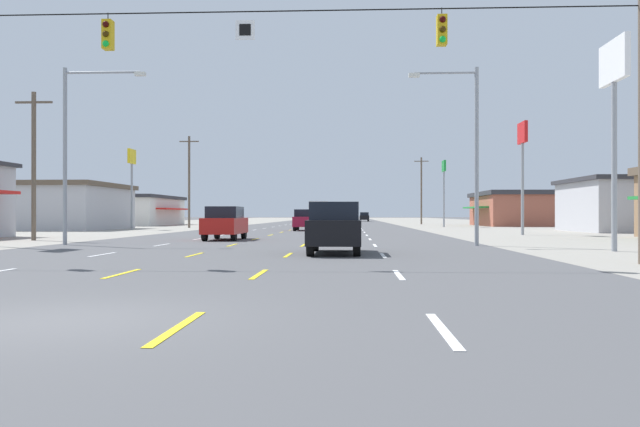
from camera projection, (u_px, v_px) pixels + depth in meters
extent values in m
plane|color=#4C4C4F|center=(316.00, 227.00, 74.92)|extent=(572.00, 572.00, 0.00)
cube|color=gray|center=(111.00, 227.00, 76.09)|extent=(28.00, 440.00, 0.01)
cube|color=gray|center=(527.00, 227.00, 73.74)|extent=(28.00, 440.00, 0.01)
cube|color=white|center=(103.00, 255.00, 23.72)|extent=(0.14, 2.60, 0.01)
cube|color=white|center=(162.00, 245.00, 31.21)|extent=(0.14, 2.60, 0.01)
cube|color=white|center=(198.00, 239.00, 38.71)|extent=(0.14, 2.60, 0.01)
cube|color=white|center=(223.00, 235.00, 46.20)|extent=(0.14, 2.60, 0.01)
cube|color=white|center=(241.00, 232.00, 53.69)|extent=(0.14, 2.60, 0.01)
cube|color=white|center=(254.00, 230.00, 61.18)|extent=(0.14, 2.60, 0.01)
cube|color=white|center=(265.00, 228.00, 68.67)|extent=(0.14, 2.60, 0.01)
cube|color=white|center=(273.00, 227.00, 76.16)|extent=(0.14, 2.60, 0.01)
cube|color=white|center=(280.00, 226.00, 83.66)|extent=(0.14, 2.60, 0.01)
cube|color=white|center=(286.00, 225.00, 91.15)|extent=(0.14, 2.60, 0.01)
cube|color=white|center=(291.00, 224.00, 98.64)|extent=(0.14, 2.60, 0.01)
cube|color=white|center=(295.00, 223.00, 106.13)|extent=(0.14, 2.60, 0.01)
cube|color=white|center=(298.00, 223.00, 113.62)|extent=(0.14, 2.60, 0.01)
cube|color=white|center=(302.00, 222.00, 121.11)|extent=(0.14, 2.60, 0.01)
cube|color=white|center=(304.00, 222.00, 128.60)|extent=(0.14, 2.60, 0.01)
cube|color=white|center=(307.00, 221.00, 136.10)|extent=(0.14, 2.60, 0.01)
cube|color=white|center=(309.00, 221.00, 143.59)|extent=(0.14, 2.60, 0.01)
cube|color=white|center=(311.00, 221.00, 151.08)|extent=(0.14, 2.60, 0.01)
cube|color=white|center=(313.00, 220.00, 158.57)|extent=(0.14, 2.60, 0.01)
cube|color=white|center=(315.00, 220.00, 166.06)|extent=(0.14, 2.60, 0.01)
cube|color=white|center=(316.00, 220.00, 173.55)|extent=(0.14, 2.60, 0.01)
cube|color=white|center=(318.00, 220.00, 181.05)|extent=(0.14, 2.60, 0.01)
cube|color=white|center=(319.00, 220.00, 188.54)|extent=(0.14, 2.60, 0.01)
cube|color=white|center=(320.00, 219.00, 196.03)|extent=(0.14, 2.60, 0.01)
cube|color=white|center=(321.00, 219.00, 203.52)|extent=(0.14, 2.60, 0.01)
cube|color=white|center=(322.00, 219.00, 211.01)|extent=(0.14, 2.60, 0.01)
cube|color=white|center=(323.00, 219.00, 218.50)|extent=(0.14, 2.60, 0.01)
cube|color=white|center=(324.00, 219.00, 225.99)|extent=(0.14, 2.60, 0.01)
cube|color=yellow|center=(122.00, 274.00, 16.07)|extent=(0.14, 2.60, 0.01)
cube|color=yellow|center=(195.00, 255.00, 23.56)|extent=(0.14, 2.60, 0.01)
cube|color=yellow|center=(232.00, 245.00, 31.05)|extent=(0.14, 2.60, 0.01)
cube|color=yellow|center=(255.00, 239.00, 38.54)|extent=(0.14, 2.60, 0.01)
cube|color=yellow|center=(271.00, 235.00, 46.03)|extent=(0.14, 2.60, 0.01)
cube|color=yellow|center=(282.00, 232.00, 53.52)|extent=(0.14, 2.60, 0.01)
cube|color=yellow|center=(290.00, 230.00, 61.01)|extent=(0.14, 2.60, 0.01)
cube|color=yellow|center=(297.00, 228.00, 68.51)|extent=(0.14, 2.60, 0.01)
cube|color=yellow|center=(302.00, 227.00, 76.00)|extent=(0.14, 2.60, 0.01)
cube|color=yellow|center=(306.00, 226.00, 83.49)|extent=(0.14, 2.60, 0.01)
cube|color=yellow|center=(310.00, 225.00, 90.98)|extent=(0.14, 2.60, 0.01)
cube|color=yellow|center=(313.00, 224.00, 98.47)|extent=(0.14, 2.60, 0.01)
cube|color=yellow|center=(315.00, 223.00, 105.96)|extent=(0.14, 2.60, 0.01)
cube|color=yellow|center=(318.00, 223.00, 113.46)|extent=(0.14, 2.60, 0.01)
cube|color=yellow|center=(320.00, 222.00, 120.95)|extent=(0.14, 2.60, 0.01)
cube|color=yellow|center=(322.00, 222.00, 128.44)|extent=(0.14, 2.60, 0.01)
cube|color=yellow|center=(323.00, 221.00, 135.93)|extent=(0.14, 2.60, 0.01)
cube|color=yellow|center=(325.00, 221.00, 143.42)|extent=(0.14, 2.60, 0.01)
cube|color=yellow|center=(326.00, 221.00, 150.91)|extent=(0.14, 2.60, 0.01)
cube|color=yellow|center=(327.00, 220.00, 158.40)|extent=(0.14, 2.60, 0.01)
cube|color=yellow|center=(328.00, 220.00, 165.90)|extent=(0.14, 2.60, 0.01)
cube|color=yellow|center=(329.00, 220.00, 173.39)|extent=(0.14, 2.60, 0.01)
cube|color=yellow|center=(330.00, 220.00, 180.88)|extent=(0.14, 2.60, 0.01)
cube|color=yellow|center=(331.00, 220.00, 188.37)|extent=(0.14, 2.60, 0.01)
cube|color=yellow|center=(331.00, 219.00, 195.86)|extent=(0.14, 2.60, 0.01)
cube|color=yellow|center=(332.00, 219.00, 203.35)|extent=(0.14, 2.60, 0.01)
cube|color=yellow|center=(333.00, 219.00, 210.85)|extent=(0.14, 2.60, 0.01)
cube|color=yellow|center=(333.00, 219.00, 218.34)|extent=(0.14, 2.60, 0.01)
cube|color=yellow|center=(334.00, 219.00, 225.83)|extent=(0.14, 2.60, 0.01)
cube|color=yellow|center=(178.00, 327.00, 8.41)|extent=(0.14, 2.60, 0.01)
cube|color=yellow|center=(259.00, 274.00, 15.90)|extent=(0.14, 2.60, 0.01)
cube|color=yellow|center=(288.00, 255.00, 23.39)|extent=(0.14, 2.60, 0.01)
cube|color=yellow|center=(303.00, 245.00, 30.88)|extent=(0.14, 2.60, 0.01)
cube|color=yellow|center=(312.00, 239.00, 38.37)|extent=(0.14, 2.60, 0.01)
cube|color=yellow|center=(318.00, 235.00, 45.87)|extent=(0.14, 2.60, 0.01)
cube|color=yellow|center=(323.00, 232.00, 53.36)|extent=(0.14, 2.60, 0.01)
cube|color=yellow|center=(326.00, 230.00, 60.85)|extent=(0.14, 2.60, 0.01)
cube|color=yellow|center=(329.00, 228.00, 68.34)|extent=(0.14, 2.60, 0.01)
cube|color=yellow|center=(331.00, 227.00, 75.83)|extent=(0.14, 2.60, 0.01)
cube|color=yellow|center=(333.00, 226.00, 83.32)|extent=(0.14, 2.60, 0.01)
cube|color=yellow|center=(334.00, 225.00, 90.81)|extent=(0.14, 2.60, 0.01)
cube|color=yellow|center=(335.00, 224.00, 98.31)|extent=(0.14, 2.60, 0.01)
cube|color=yellow|center=(336.00, 223.00, 105.80)|extent=(0.14, 2.60, 0.01)
cube|color=yellow|center=(337.00, 223.00, 113.29)|extent=(0.14, 2.60, 0.01)
cube|color=yellow|center=(338.00, 222.00, 120.78)|extent=(0.14, 2.60, 0.01)
cube|color=yellow|center=(339.00, 222.00, 128.27)|extent=(0.14, 2.60, 0.01)
cube|color=yellow|center=(339.00, 221.00, 135.76)|extent=(0.14, 2.60, 0.01)
cube|color=yellow|center=(340.00, 221.00, 143.26)|extent=(0.14, 2.60, 0.01)
cube|color=yellow|center=(340.00, 221.00, 150.75)|extent=(0.14, 2.60, 0.01)
cube|color=yellow|center=(341.00, 220.00, 158.24)|extent=(0.14, 2.60, 0.01)
cube|color=yellow|center=(341.00, 220.00, 165.73)|extent=(0.14, 2.60, 0.01)
cube|color=yellow|center=(342.00, 220.00, 173.22)|extent=(0.14, 2.60, 0.01)
cube|color=yellow|center=(342.00, 220.00, 180.71)|extent=(0.14, 2.60, 0.01)
cube|color=yellow|center=(342.00, 220.00, 188.20)|extent=(0.14, 2.60, 0.01)
cube|color=yellow|center=(343.00, 219.00, 195.70)|extent=(0.14, 2.60, 0.01)
cube|color=yellow|center=(343.00, 219.00, 203.19)|extent=(0.14, 2.60, 0.01)
cube|color=yellow|center=(343.00, 219.00, 210.68)|extent=(0.14, 2.60, 0.01)
cube|color=yellow|center=(343.00, 219.00, 218.17)|extent=(0.14, 2.60, 0.01)
cube|color=yellow|center=(344.00, 219.00, 225.66)|extent=(0.14, 2.60, 0.01)
cube|color=white|center=(443.00, 330.00, 8.24)|extent=(0.14, 2.60, 0.01)
cube|color=white|center=(399.00, 275.00, 15.73)|extent=(0.14, 2.60, 0.01)
cube|color=white|center=(383.00, 255.00, 23.22)|extent=(0.14, 2.60, 0.01)
cube|color=white|center=(375.00, 245.00, 30.72)|extent=(0.14, 2.60, 0.01)
cube|color=white|center=(370.00, 239.00, 38.21)|extent=(0.14, 2.60, 0.01)
cube|color=white|center=(367.00, 235.00, 45.70)|extent=(0.14, 2.60, 0.01)
cube|color=white|center=(364.00, 232.00, 53.19)|extent=(0.14, 2.60, 0.01)
cube|color=white|center=(363.00, 230.00, 60.68)|extent=(0.14, 2.60, 0.01)
cube|color=white|center=(361.00, 228.00, 68.17)|extent=(0.14, 2.60, 0.01)
cube|color=white|center=(360.00, 227.00, 75.67)|extent=(0.14, 2.60, 0.01)
cube|color=white|center=(359.00, 226.00, 83.16)|extent=(0.14, 2.60, 0.01)
cube|color=white|center=(358.00, 225.00, 90.65)|extent=(0.14, 2.60, 0.01)
cube|color=white|center=(358.00, 224.00, 98.14)|extent=(0.14, 2.60, 0.01)
cube|color=white|center=(357.00, 223.00, 105.63)|extent=(0.14, 2.60, 0.01)
cube|color=white|center=(357.00, 223.00, 113.12)|extent=(0.14, 2.60, 0.01)
cube|color=white|center=(356.00, 222.00, 120.61)|extent=(0.14, 2.60, 0.01)
cube|color=white|center=(356.00, 222.00, 128.11)|extent=(0.14, 2.60, 0.01)
cube|color=white|center=(356.00, 221.00, 135.60)|extent=(0.14, 2.60, 0.01)
cube|color=white|center=(355.00, 221.00, 143.09)|extent=(0.14, 2.60, 0.01)
cube|color=white|center=(355.00, 221.00, 150.58)|extent=(0.14, 2.60, 0.01)
cube|color=white|center=(355.00, 220.00, 158.07)|extent=(0.14, 2.60, 0.01)
cube|color=white|center=(355.00, 220.00, 165.56)|extent=(0.14, 2.60, 0.01)
cube|color=white|center=(354.00, 220.00, 173.06)|extent=(0.14, 2.60, 0.01)
cube|color=white|center=(354.00, 220.00, 180.55)|extent=(0.14, 2.60, 0.01)
cube|color=white|center=(354.00, 220.00, 188.04)|extent=(0.14, 2.60, 0.01)
cube|color=white|center=(354.00, 219.00, 195.53)|extent=(0.14, 2.60, 0.01)
cube|color=white|center=(354.00, 219.00, 203.02)|extent=(0.14, 2.60, 0.01)
cube|color=white|center=(354.00, 219.00, 210.51)|extent=(0.14, 2.60, 0.01)
cube|color=white|center=(354.00, 219.00, 218.00)|extent=(0.14, 2.60, 0.01)
cube|color=white|center=(353.00, 219.00, 225.50)|extent=(0.14, 2.60, 0.01)
cylinder|color=black|center=(221.00, 12.00, 19.77)|extent=(25.84, 0.04, 0.04)
cube|color=white|center=(245.00, 30.00, 19.67)|extent=(0.60, 0.04, 0.60)
cube|color=black|center=(245.00, 30.00, 19.65)|extent=(0.36, 0.01, 0.36)
cube|color=gold|center=(108.00, 35.00, 19.84)|extent=(0.30, 0.34, 0.92)
cylinder|color=black|center=(108.00, 17.00, 19.84)|extent=(0.03, 0.03, 0.24)
sphere|color=#2F0402|center=(106.00, 24.00, 19.65)|extent=(0.20, 0.20, 0.20)
sphere|color=#352202|center=(106.00, 34.00, 19.65)|extent=(0.20, 0.20, 0.20)
sphere|color=green|center=(106.00, 44.00, 19.65)|extent=(0.20, 0.20, 0.20)
cube|color=gold|center=(442.00, 30.00, 19.34)|extent=(0.30, 0.34, 0.92)
cylinder|color=black|center=(442.00, 11.00, 19.34)|extent=(0.03, 0.03, 0.24)
sphere|color=#2F0402|center=(443.00, 19.00, 19.16)|extent=(0.20, 0.20, 0.20)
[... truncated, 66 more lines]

